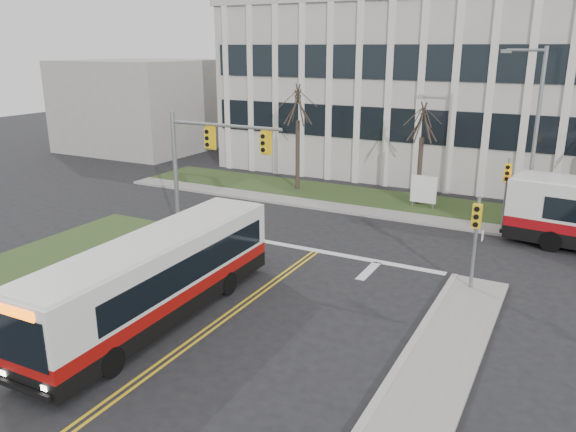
% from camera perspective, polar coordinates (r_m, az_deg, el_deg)
% --- Properties ---
extents(ground, '(120.00, 120.00, 0.00)m').
position_cam_1_polar(ground, '(19.82, -7.32, -10.86)').
color(ground, black).
rests_on(ground, ground).
extents(sidewalk_cross, '(44.00, 1.60, 0.14)m').
position_cam_1_polar(sidewalk_cross, '(31.26, 16.82, -0.82)').
color(sidewalk_cross, '#9E9B93').
rests_on(sidewalk_cross, ground).
extents(building_lawn, '(44.00, 5.00, 0.12)m').
position_cam_1_polar(building_lawn, '(33.91, 17.78, 0.44)').
color(building_lawn, '#33481E').
rests_on(building_lawn, ground).
extents(office_building, '(40.00, 16.00, 12.00)m').
position_cam_1_polar(office_building, '(44.66, 21.40, 11.65)').
color(office_building, '#B8B2AA').
rests_on(office_building, ground).
extents(building_annex, '(12.00, 12.00, 8.00)m').
position_cam_1_polar(building_annex, '(54.44, -14.42, 10.88)').
color(building_annex, '#9E9B93').
rests_on(building_annex, ground).
extents(mast_arm_signal, '(6.11, 0.38, 6.20)m').
position_cam_1_polar(mast_arm_signal, '(27.12, -8.74, 6.22)').
color(mast_arm_signal, slate).
rests_on(mast_arm_signal, ground).
extents(signal_pole_near, '(0.34, 0.39, 3.80)m').
position_cam_1_polar(signal_pole_near, '(22.37, 18.54, -1.40)').
color(signal_pole_near, slate).
rests_on(signal_pole_near, ground).
extents(signal_pole_far, '(0.34, 0.39, 3.80)m').
position_cam_1_polar(signal_pole_far, '(30.52, 21.32, 3.06)').
color(signal_pole_far, slate).
rests_on(signal_pole_far, ground).
extents(streetlight, '(2.15, 0.25, 9.20)m').
position_cam_1_polar(streetlight, '(30.77, 23.59, 8.04)').
color(streetlight, slate).
rests_on(streetlight, ground).
extents(directory_sign, '(1.50, 0.12, 2.00)m').
position_cam_1_polar(directory_sign, '(33.64, 13.61, 2.61)').
color(directory_sign, slate).
rests_on(directory_sign, ground).
extents(tree_left, '(1.80, 1.80, 7.70)m').
position_cam_1_polar(tree_left, '(36.31, 1.01, 11.07)').
color(tree_left, '#42352B').
rests_on(tree_left, ground).
extents(tree_mid, '(1.80, 1.80, 6.82)m').
position_cam_1_polar(tree_mid, '(33.75, 13.53, 9.09)').
color(tree_mid, '#42352B').
rests_on(tree_mid, ground).
extents(bus_main, '(2.63, 11.07, 2.94)m').
position_cam_1_polar(bus_main, '(19.96, -13.18, -6.31)').
color(bus_main, silver).
rests_on(bus_main, ground).
extents(newspaper_box_blue, '(0.51, 0.46, 0.95)m').
position_cam_1_polar(newspaper_box_blue, '(25.33, -18.88, -4.18)').
color(newspaper_box_blue, navy).
rests_on(newspaper_box_blue, ground).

